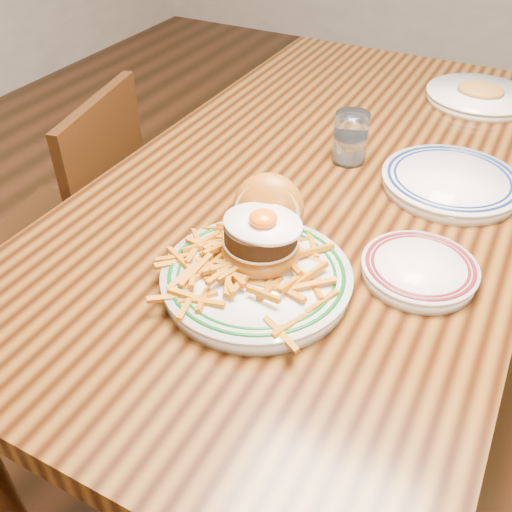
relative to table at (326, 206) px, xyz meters
The scene contains 8 objects.
floor 0.66m from the table, ahead, with size 6.00×6.00×0.00m, color black.
table is the anchor object (origin of this frame).
chair_left 0.73m from the table, behind, with size 0.46×0.46×0.82m.
main_plate 0.40m from the table, 85.93° to the right, with size 0.31×0.33×0.15m.
side_plate 0.38m from the table, 44.21° to the right, with size 0.19×0.19×0.03m.
rear_plate 0.27m from the table, 12.33° to the left, with size 0.28×0.28×0.03m.
water_glass 0.15m from the table, 75.39° to the left, with size 0.07×0.07×0.11m.
far_plate 0.58m from the table, 68.18° to the left, with size 0.27×0.27×0.05m.
Camera 1 is at (0.36, -1.02, 1.37)m, focal length 40.00 mm.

